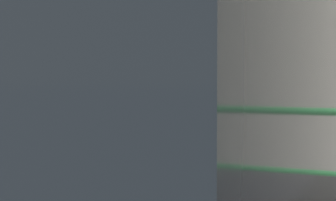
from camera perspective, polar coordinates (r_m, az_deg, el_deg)
parking_meter at (r=3.14m, az=4.88°, el=-3.52°), size 0.15×0.16×1.51m
pedestrian_at_meter at (r=3.38m, az=-3.80°, el=-5.60°), size 0.60×0.53×1.61m
background_railing at (r=4.77m, az=7.88°, el=-4.56°), size 24.06×0.06×1.13m
backdrop_wall at (r=7.11m, az=13.37°, el=2.66°), size 32.00×0.50×3.10m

